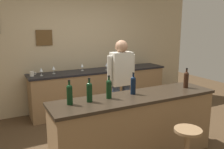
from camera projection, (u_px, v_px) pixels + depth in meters
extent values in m
plane|color=#4C3823|center=(121.00, 145.00, 3.74)|extent=(10.00, 10.00, 0.00)
cube|color=tan|center=(76.00, 46.00, 5.22)|extent=(6.00, 0.06, 2.80)
cube|color=brown|center=(44.00, 38.00, 4.82)|extent=(0.33, 0.02, 0.31)
cube|color=olive|center=(135.00, 129.00, 3.30)|extent=(2.32, 0.57, 0.88)
cube|color=#2D2319|center=(136.00, 97.00, 3.21)|extent=(2.37, 0.60, 0.04)
cube|color=olive|center=(101.00, 90.00, 5.27)|extent=(3.02, 0.53, 0.86)
cube|color=black|center=(100.00, 71.00, 5.17)|extent=(3.08, 0.56, 0.04)
cylinder|color=#384766|center=(126.00, 108.00, 4.17)|extent=(0.13, 0.13, 0.86)
cylinder|color=#384766|center=(116.00, 109.00, 4.08)|extent=(0.13, 0.13, 0.86)
cube|color=beige|center=(121.00, 69.00, 3.98)|extent=(0.36, 0.20, 0.56)
sphere|color=#A87A5B|center=(121.00, 46.00, 3.90)|extent=(0.21, 0.21, 0.21)
cylinder|color=beige|center=(132.00, 69.00, 4.08)|extent=(0.08, 0.08, 0.52)
cylinder|color=beige|center=(110.00, 72.00, 3.89)|extent=(0.08, 0.08, 0.52)
cylinder|color=olive|center=(188.00, 130.00, 2.74)|extent=(0.32, 0.32, 0.03)
cylinder|color=black|center=(70.00, 97.00, 2.83)|extent=(0.07, 0.07, 0.20)
sphere|color=black|center=(69.00, 87.00, 2.81)|extent=(0.07, 0.07, 0.07)
cylinder|color=black|center=(69.00, 85.00, 2.80)|extent=(0.03, 0.03, 0.09)
cylinder|color=black|center=(69.00, 80.00, 2.79)|extent=(0.03, 0.03, 0.02)
cylinder|color=black|center=(89.00, 94.00, 2.94)|extent=(0.07, 0.07, 0.20)
sphere|color=black|center=(89.00, 85.00, 2.91)|extent=(0.07, 0.07, 0.07)
cylinder|color=black|center=(89.00, 83.00, 2.91)|extent=(0.03, 0.03, 0.09)
cylinder|color=black|center=(89.00, 79.00, 2.90)|extent=(0.03, 0.03, 0.02)
cylinder|color=black|center=(109.00, 91.00, 3.08)|extent=(0.07, 0.07, 0.20)
sphere|color=black|center=(109.00, 83.00, 3.05)|extent=(0.07, 0.07, 0.07)
cylinder|color=black|center=(109.00, 80.00, 3.05)|extent=(0.03, 0.03, 0.09)
cylinder|color=black|center=(109.00, 76.00, 3.03)|extent=(0.03, 0.03, 0.02)
cylinder|color=black|center=(133.00, 87.00, 3.26)|extent=(0.07, 0.07, 0.20)
sphere|color=black|center=(133.00, 79.00, 3.24)|extent=(0.07, 0.07, 0.07)
cylinder|color=black|center=(133.00, 77.00, 3.23)|extent=(0.03, 0.03, 0.09)
cylinder|color=black|center=(133.00, 73.00, 3.22)|extent=(0.03, 0.03, 0.02)
cylinder|color=black|center=(186.00, 81.00, 3.60)|extent=(0.07, 0.07, 0.20)
sphere|color=black|center=(186.00, 74.00, 3.57)|extent=(0.07, 0.07, 0.07)
cylinder|color=black|center=(187.00, 72.00, 3.57)|extent=(0.03, 0.03, 0.09)
cylinder|color=black|center=(187.00, 69.00, 3.56)|extent=(0.03, 0.03, 0.02)
cylinder|color=silver|center=(41.00, 76.00, 4.57)|extent=(0.06, 0.06, 0.00)
cylinder|color=silver|center=(41.00, 74.00, 4.56)|extent=(0.01, 0.01, 0.07)
cone|color=silver|center=(41.00, 70.00, 4.54)|extent=(0.07, 0.07, 0.08)
cylinder|color=silver|center=(54.00, 73.00, 4.77)|extent=(0.06, 0.06, 0.00)
cylinder|color=silver|center=(54.00, 71.00, 4.76)|extent=(0.01, 0.01, 0.07)
cone|color=silver|center=(54.00, 68.00, 4.75)|extent=(0.07, 0.07, 0.08)
cylinder|color=silver|center=(82.00, 71.00, 5.06)|extent=(0.06, 0.06, 0.00)
cylinder|color=silver|center=(82.00, 69.00, 5.05)|extent=(0.01, 0.01, 0.07)
cone|color=silver|center=(82.00, 65.00, 5.04)|extent=(0.07, 0.07, 0.08)
cylinder|color=silver|center=(107.00, 70.00, 5.16)|extent=(0.06, 0.06, 0.00)
cylinder|color=silver|center=(107.00, 68.00, 5.15)|extent=(0.01, 0.01, 0.07)
cone|color=silver|center=(107.00, 65.00, 5.14)|extent=(0.07, 0.07, 0.08)
cylinder|color=silver|center=(110.00, 69.00, 5.29)|extent=(0.06, 0.06, 0.00)
cylinder|color=silver|center=(110.00, 67.00, 5.28)|extent=(0.01, 0.01, 0.07)
cone|color=silver|center=(110.00, 64.00, 5.27)|extent=(0.07, 0.07, 0.08)
cylinder|color=silver|center=(32.00, 74.00, 4.50)|extent=(0.08, 0.08, 0.09)
torus|color=silver|center=(35.00, 73.00, 4.53)|extent=(0.06, 0.01, 0.06)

